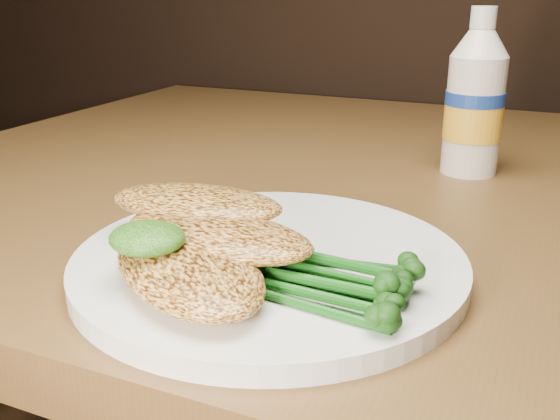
% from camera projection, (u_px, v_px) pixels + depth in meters
% --- Properties ---
extents(plate, '(0.26, 0.26, 0.01)m').
position_uv_depth(plate, '(269.00, 263.00, 0.42)').
color(plate, white).
rests_on(plate, dining_table).
extents(chicken_front, '(0.16, 0.15, 0.02)m').
position_uv_depth(chicken_front, '(188.00, 267.00, 0.37)').
color(chicken_front, gold).
rests_on(chicken_front, plate).
extents(chicken_mid, '(0.14, 0.08, 0.02)m').
position_uv_depth(chicken_mid, '(217.00, 235.00, 0.40)').
color(chicken_mid, gold).
rests_on(chicken_mid, plate).
extents(chicken_back, '(0.13, 0.08, 0.02)m').
position_uv_depth(chicken_back, '(196.00, 203.00, 0.43)').
color(chicken_back, gold).
rests_on(chicken_back, plate).
extents(pesto_front, '(0.05, 0.04, 0.02)m').
position_uv_depth(pesto_front, '(147.00, 238.00, 0.37)').
color(pesto_front, black).
rests_on(pesto_front, chicken_front).
extents(broccolini_bundle, '(0.15, 0.13, 0.02)m').
position_uv_depth(broccolini_bundle, '(325.00, 274.00, 0.37)').
color(broccolini_bundle, '#114C10').
rests_on(broccolini_bundle, plate).
extents(mayo_bottle, '(0.07, 0.07, 0.16)m').
position_uv_depth(mayo_bottle, '(476.00, 93.00, 0.62)').
color(mayo_bottle, beige).
rests_on(mayo_bottle, dining_table).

